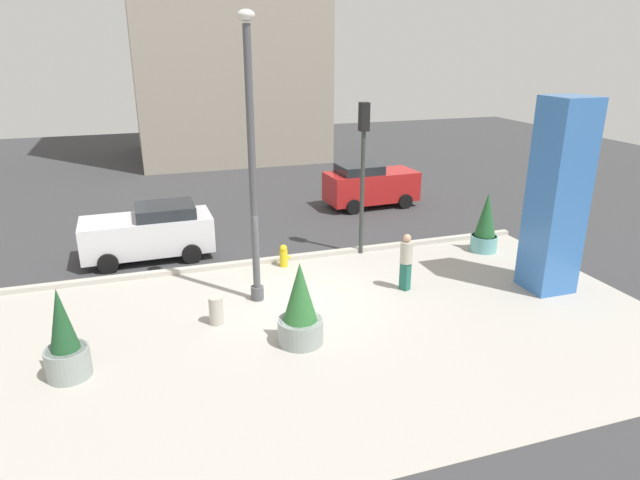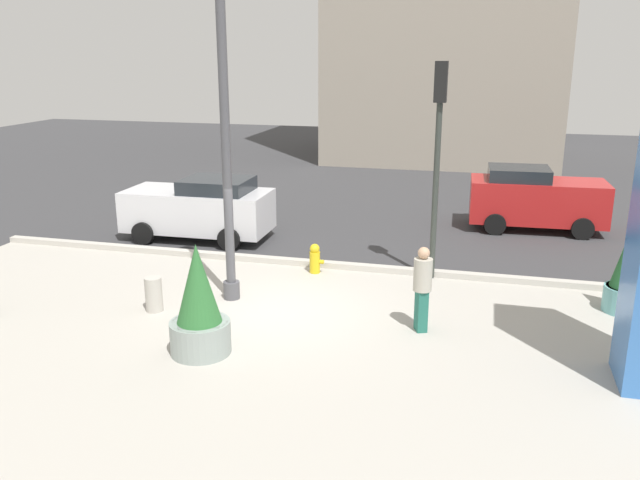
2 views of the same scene
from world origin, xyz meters
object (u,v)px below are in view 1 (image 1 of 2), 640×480
(pedestrian_on_sidewalk, at_px, (406,259))
(car_intersection, at_px, (150,232))
(potted_plant_curbside, at_px, (300,309))
(lamp_post, at_px, (252,170))
(concrete_bollard, at_px, (216,311))
(potted_plant_mid_plaza, at_px, (65,343))
(art_pillar_blue, at_px, (557,197))
(car_curb_east, at_px, (370,185))
(fire_hydrant, at_px, (284,256))
(potted_plant_near_right, at_px, (485,225))
(traffic_light_far_side, at_px, (363,156))

(pedestrian_on_sidewalk, bearing_deg, car_intersection, 144.14)
(potted_plant_curbside, bearing_deg, pedestrian_on_sidewalk, 27.80)
(lamp_post, bearing_deg, concrete_bollard, -140.25)
(lamp_post, distance_m, concrete_bollard, 3.75)
(lamp_post, distance_m, potted_plant_mid_plaza, 6.06)
(art_pillar_blue, bearing_deg, potted_plant_mid_plaza, -177.26)
(potted_plant_mid_plaza, bearing_deg, car_curb_east, 42.07)
(art_pillar_blue, height_order, potted_plant_curbside, art_pillar_blue)
(car_intersection, bearing_deg, fire_hydrant, -28.26)
(potted_plant_near_right, bearing_deg, car_intersection, 165.03)
(potted_plant_near_right, distance_m, pedestrian_on_sidewalk, 4.56)
(fire_hydrant, bearing_deg, pedestrian_on_sidewalk, -44.39)
(potted_plant_curbside, relative_size, car_intersection, 0.49)
(potted_plant_mid_plaza, distance_m, pedestrian_on_sidewalk, 9.13)
(potted_plant_near_right, height_order, potted_plant_curbside, potted_plant_near_right)
(art_pillar_blue, xyz_separation_m, traffic_light_far_side, (-4.08, 4.39, 0.62))
(lamp_post, height_order, concrete_bollard, lamp_post)
(traffic_light_far_side, bearing_deg, car_curb_east, 64.00)
(fire_hydrant, bearing_deg, car_curb_east, 46.33)
(art_pillar_blue, bearing_deg, potted_plant_near_right, 88.71)
(traffic_light_far_side, bearing_deg, potted_plant_mid_plaza, -150.51)
(art_pillar_blue, height_order, potted_plant_mid_plaza, art_pillar_blue)
(potted_plant_near_right, xyz_separation_m, pedestrian_on_sidewalk, (-4.07, -2.07, 0.03))
(potted_plant_curbside, height_order, concrete_bollard, potted_plant_curbside)
(lamp_post, height_order, car_intersection, lamp_post)
(potted_plant_mid_plaza, xyz_separation_m, pedestrian_on_sidewalk, (8.95, 1.81, 0.13))
(potted_plant_mid_plaza, distance_m, car_curb_east, 15.45)
(potted_plant_curbside, bearing_deg, concrete_bollard, 138.26)
(fire_hydrant, bearing_deg, traffic_light_far_side, 7.14)
(potted_plant_near_right, height_order, fire_hydrant, potted_plant_near_right)
(car_curb_east, bearing_deg, art_pillar_blue, -81.40)
(lamp_post, xyz_separation_m, potted_plant_curbside, (0.48, -2.68, -2.84))
(car_intersection, height_order, pedestrian_on_sidewalk, car_intersection)
(potted_plant_curbside, distance_m, traffic_light_far_side, 6.84)
(fire_hydrant, bearing_deg, lamp_post, -121.81)
(lamp_post, xyz_separation_m, car_curb_east, (6.77, 7.85, -2.76))
(potted_plant_curbside, height_order, fire_hydrant, potted_plant_curbside)
(potted_plant_curbside, distance_m, concrete_bollard, 2.45)
(potted_plant_curbside, bearing_deg, fire_hydrant, 79.96)
(art_pillar_blue, height_order, fire_hydrant, art_pillar_blue)
(potted_plant_mid_plaza, xyz_separation_m, traffic_light_far_side, (8.86, 5.01, 2.56))
(lamp_post, height_order, car_curb_east, lamp_post)
(concrete_bollard, height_order, car_curb_east, car_curb_east)
(art_pillar_blue, relative_size, potted_plant_mid_plaza, 2.65)
(potted_plant_curbside, height_order, car_intersection, potted_plant_curbside)
(lamp_post, distance_m, potted_plant_near_right, 8.88)
(lamp_post, relative_size, concrete_bollard, 10.16)
(potted_plant_curbside, relative_size, car_curb_east, 0.51)
(potted_plant_mid_plaza, height_order, traffic_light_far_side, traffic_light_far_side)
(potted_plant_curbside, relative_size, concrete_bollard, 2.77)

